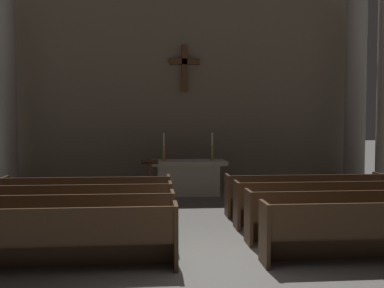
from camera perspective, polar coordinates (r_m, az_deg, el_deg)
ground_plane at (r=6.79m, az=3.65°, el=-15.46°), size 80.00×80.00×0.00m
pew_left_row_1 at (r=6.71m, az=-17.66°, el=-11.57°), size 3.58×0.50×0.95m
pew_left_row_2 at (r=7.76m, az=-15.82°, el=-9.54°), size 3.58×0.50×0.95m
pew_left_row_3 at (r=8.83m, az=-14.43°, el=-7.99°), size 3.58×0.50×0.95m
pew_left_row_4 at (r=9.91m, az=-13.36°, el=-6.77°), size 3.58×0.50×0.95m
pew_right_row_1 at (r=7.36m, az=23.02°, el=-10.36°), size 3.58×0.50×0.95m
pew_right_row_2 at (r=8.34m, az=19.41°, el=-8.73°), size 3.58×0.50×0.95m
pew_right_row_3 at (r=9.34m, az=16.59°, el=-7.42°), size 3.58×0.50×0.95m
pew_right_row_4 at (r=10.37m, az=14.34°, el=-6.35°), size 3.58×0.50×0.95m
column_left_fourth at (r=14.16m, az=-23.04°, el=6.75°), size 0.96×0.96×6.43m
column_right_fourth at (r=14.87m, az=20.40°, el=6.61°), size 0.96×0.96×6.43m
altar at (r=12.76m, az=-0.50°, el=-4.25°), size 2.20×0.90×1.01m
candlestick_left at (r=12.66m, az=-3.66°, el=-0.96°), size 0.16×0.16×0.79m
candlestick_right at (r=12.76m, az=2.63°, el=-0.93°), size 0.16×0.16×0.79m
apse_with_cross at (r=14.53m, az=-1.05°, el=8.26°), size 11.72×0.43×6.95m
lectern at (r=11.54m, az=-5.48°, el=-4.97°), size 0.44×0.36×1.15m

